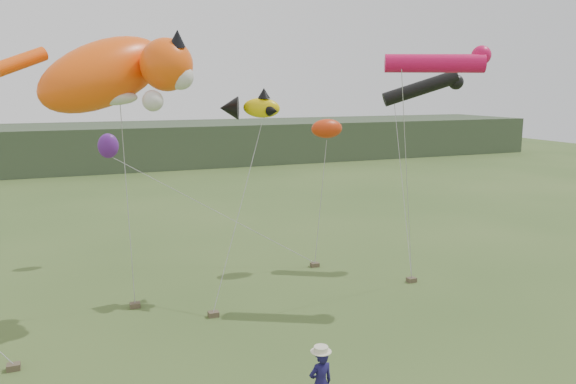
# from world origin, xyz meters

# --- Properties ---
(ground) EXTENTS (120.00, 120.00, 0.00)m
(ground) POSITION_xyz_m (0.00, 0.00, 0.00)
(ground) COLOR #385123
(ground) RESTS_ON ground
(headland) EXTENTS (90.00, 13.00, 4.00)m
(headland) POSITION_xyz_m (-3.11, 44.69, 1.92)
(headland) COLOR #2D3D28
(headland) RESTS_ON ground
(festival_attendant) EXTENTS (0.64, 0.45, 1.66)m
(festival_attendant) POSITION_xyz_m (-0.54, -1.73, 0.83)
(festival_attendant) COLOR #161244
(festival_attendant) RESTS_ON ground
(sandbag_anchors) EXTENTS (14.44, 5.38, 0.18)m
(sandbag_anchors) POSITION_xyz_m (-0.37, 5.73, 0.09)
(sandbag_anchors) COLOR brown
(sandbag_anchors) RESTS_ON ground
(cat_kite) EXTENTS (6.12, 3.84, 3.56)m
(cat_kite) POSITION_xyz_m (-3.90, 6.94, 8.05)
(cat_kite) COLOR #FF530C
(cat_kite) RESTS_ON ground
(fish_kite) EXTENTS (2.35, 1.55, 1.14)m
(fish_kite) POSITION_xyz_m (0.64, 6.97, 6.87)
(fish_kite) COLOR #E3C108
(fish_kite) RESTS_ON ground
(tube_kites) EXTENTS (5.52, 5.76, 2.25)m
(tube_kites) POSITION_xyz_m (7.70, 5.71, 8.06)
(tube_kites) COLOR black
(tube_kites) RESTS_ON ground
(misc_kites) EXTENTS (9.61, 4.80, 1.73)m
(misc_kites) POSITION_xyz_m (1.30, 10.28, 5.58)
(misc_kites) COLOR red
(misc_kites) RESTS_ON ground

